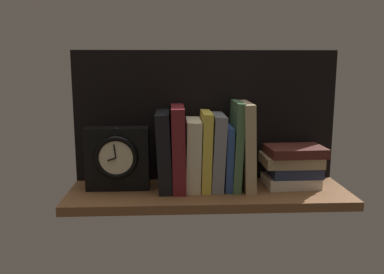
{
  "coord_description": "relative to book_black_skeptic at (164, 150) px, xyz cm",
  "views": [
    {
      "loc": [
        -10.42,
        -113.1,
        36.68
      ],
      "look_at": [
        -4.6,
        2.9,
        15.06
      ],
      "focal_mm": 38.43,
      "sensor_mm": 36.0,
      "label": 1
    }
  ],
  "objects": [
    {
      "name": "book_tan_shortstories",
      "position": [
        23.69,
        0.0,
        1.28
      ],
      "size": [
        3.8,
        16.65,
        25.04
      ],
      "primitive_type": "cube",
      "rotation": [
        0.0,
        -0.03,
        0.0
      ],
      "color": "tan",
      "rests_on": "ground_plane"
    },
    {
      "name": "ground_plane",
      "position": [
        12.61,
        -2.9,
        -12.45
      ],
      "size": [
        80.05,
        25.15,
        2.5
      ],
      "primitive_type": "cube",
      "color": "brown"
    },
    {
      "name": "book_yellow_seinlanguage",
      "position": [
        11.93,
        0.0,
        -0.05
      ],
      "size": [
        3.25,
        14.55,
        22.36
      ],
      "primitive_type": "cube",
      "rotation": [
        0.0,
        0.02,
        0.0
      ],
      "color": "gold",
      "rests_on": "ground_plane"
    },
    {
      "name": "back_panel",
      "position": [
        12.61,
        9.07,
        8.71
      ],
      "size": [
        80.05,
        1.2,
        39.83
      ],
      "primitive_type": "cube",
      "color": "black",
      "rests_on": "ground_plane"
    },
    {
      "name": "book_black_skeptic",
      "position": [
        0.0,
        0.0,
        0.0
      ],
      "size": [
        4.74,
        16.13,
        22.54
      ],
      "primitive_type": "cube",
      "rotation": [
        0.0,
        -0.04,
        0.0
      ],
      "color": "black",
      "rests_on": "ground_plane"
    },
    {
      "name": "book_maroon_dawkins",
      "position": [
        4.05,
        0.0,
        0.78
      ],
      "size": [
        4.04,
        16.95,
        24.01
      ],
      "primitive_type": "cube",
      "rotation": [
        0.0,
        -0.02,
        0.0
      ],
      "color": "maroon",
      "rests_on": "ground_plane"
    },
    {
      "name": "book_cream_twain",
      "position": [
        8.23,
        0.0,
        -1.15
      ],
      "size": [
        4.57,
        14.78,
        20.2
      ],
      "primitive_type": "cube",
      "rotation": [
        0.0,
        0.02,
        0.0
      ],
      "color": "beige",
      "rests_on": "ground_plane"
    },
    {
      "name": "book_green_romantic",
      "position": [
        20.75,
        0.0,
        1.41
      ],
      "size": [
        3.27,
        14.78,
        25.29
      ],
      "primitive_type": "cube",
      "rotation": [
        0.0,
        0.04,
        0.0
      ],
      "color": "#476B44",
      "rests_on": "ground_plane"
    },
    {
      "name": "book_gray_chess",
      "position": [
        15.27,
        0.0,
        -0.42
      ],
      "size": [
        4.32,
        14.99,
        21.68
      ],
      "primitive_type": "cube",
      "rotation": [
        0.0,
        0.04,
        0.0
      ],
      "color": "gray",
      "rests_on": "ground_plane"
    },
    {
      "name": "framed_clock",
      "position": [
        -13.43,
        -0.47,
        -2.05
      ],
      "size": [
        18.02,
        7.14,
        18.41
      ],
      "color": "black",
      "rests_on": "ground_plane"
    },
    {
      "name": "book_blue_modern",
      "position": [
        18.28,
        0.0,
        -2.09
      ],
      "size": [
        2.4,
        13.59,
        18.26
      ],
      "primitive_type": "cube",
      "rotation": [
        0.0,
        0.02,
        0.0
      ],
      "color": "#2D4C8E",
      "rests_on": "ground_plane"
    },
    {
      "name": "book_stack_side",
      "position": [
        37.79,
        0.13,
        -4.91
      ],
      "size": [
        17.89,
        13.28,
        11.99
      ],
      "color": "beige",
      "rests_on": "ground_plane"
    }
  ]
}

